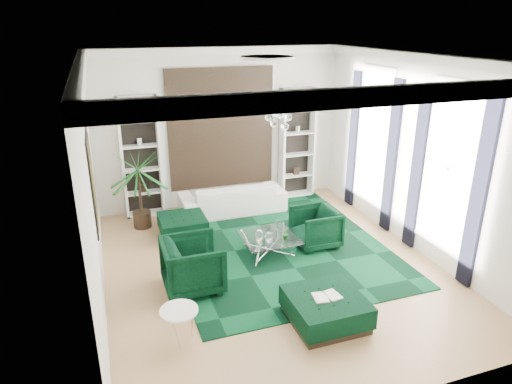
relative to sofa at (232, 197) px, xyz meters
name	(u,v)px	position (x,y,z in m)	size (l,w,h in m)	color
floor	(271,267)	(-0.05, -2.78, -0.37)	(6.00, 7.00, 0.02)	tan
ceiling	(274,56)	(-0.05, -2.78, 3.45)	(6.00, 7.00, 0.02)	white
wall_back	(221,128)	(-0.05, 0.73, 1.54)	(6.00, 0.02, 3.80)	silver
wall_front	(392,267)	(-0.05, -6.29, 1.54)	(6.00, 0.02, 3.80)	silver
wall_left	(90,190)	(-3.06, -2.78, 1.54)	(0.02, 7.00, 3.80)	silver
wall_right	(417,155)	(2.96, -2.78, 1.54)	(0.02, 7.00, 3.80)	silver
crown_molding	(274,64)	(-0.05, -2.78, 3.34)	(6.00, 7.00, 0.18)	white
ceiling_medallion	(268,58)	(-0.05, -2.48, 3.41)	(0.90, 0.90, 0.05)	white
tapestry	(221,129)	(-0.05, 0.68, 1.54)	(2.50, 0.06, 2.80)	black
shelving_left	(141,158)	(-2.00, 0.53, 1.04)	(0.90, 0.38, 2.80)	white
shelving_right	(297,144)	(1.90, 0.53, 1.04)	(0.90, 0.38, 2.80)	white
painting	(93,181)	(-3.02, -2.18, 1.49)	(0.04, 1.30, 1.60)	black
window_near	(449,168)	(2.94, -3.68, 1.54)	(0.03, 1.10, 2.90)	white
curtain_near_a	(478,197)	(2.90, -4.46, 1.29)	(0.07, 0.30, 3.25)	black
curtain_near_b	(417,169)	(2.90, -2.90, 1.29)	(0.07, 0.30, 3.25)	black
window_far	(373,137)	(2.94, -1.28, 1.54)	(0.03, 1.10, 2.90)	white
curtain_far_a	(392,158)	(2.90, -2.06, 1.29)	(0.07, 0.30, 3.25)	black
curtain_far_b	(353,140)	(2.90, -0.50, 1.29)	(0.07, 0.30, 3.25)	black
rug	(275,244)	(0.33, -1.98, -0.35)	(4.20, 5.00, 0.02)	black
sofa	(232,197)	(0.00, 0.00, 0.00)	(2.49, 0.97, 0.73)	white
armchair_left	(193,265)	(-1.59, -3.03, 0.09)	(0.97, 1.00, 0.91)	black
armchair_right	(315,227)	(1.11, -2.25, 0.04)	(0.85, 0.88, 0.80)	black
coffee_table	(269,245)	(0.08, -2.27, -0.18)	(1.07, 1.07, 0.37)	white
ottoman_side	(183,226)	(-1.38, -0.89, -0.15)	(0.96, 0.96, 0.43)	black
ottoman_front	(326,309)	(0.13, -4.62, -0.14)	(1.10, 1.10, 0.44)	black
book	(326,296)	(0.13, -4.62, 0.09)	(0.43, 0.28, 0.03)	white
side_table	(180,326)	(-2.06, -4.36, -0.10)	(0.55, 0.55, 0.53)	white
palm	(139,181)	(-2.15, -0.17, 0.72)	(1.36, 1.36, 2.18)	#19591E
chandelier	(273,113)	(0.05, -2.49, 2.49)	(0.76, 0.76, 0.68)	white
table_plant	(286,233)	(0.35, -2.50, 0.13)	(0.14, 0.11, 0.25)	#19591E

